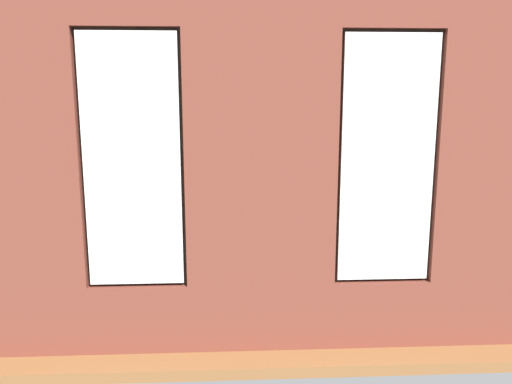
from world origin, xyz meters
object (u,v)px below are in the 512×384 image
object	(u,v)px
media_console	(53,248)
tv_flatscreen	(49,201)
remote_gray	(271,222)
potted_plant_beside_window_right	(76,240)
table_plant_small	(288,210)
potted_plant_corner_far_left	(495,265)
couch_left	(421,241)
papasan_chair	(187,204)
coffee_table	(263,224)
potted_plant_near_tv	(69,239)
potted_plant_foreground_right	(106,180)
cup_ceramic	(233,220)
candle_jar	(263,217)
potted_plant_by_left_couch	(365,219)
couch_by_window	(203,286)

from	to	relation	value
media_console	tv_flatscreen	distance (m)	0.64
remote_gray	potted_plant_beside_window_right	world-z (taller)	potted_plant_beside_window_right
table_plant_small	potted_plant_corner_far_left	world-z (taller)	potted_plant_corner_far_left
couch_left	papasan_chair	distance (m)	3.86
coffee_table	potted_plant_near_tv	bearing A→B (deg)	34.94
remote_gray	potted_plant_foreground_right	size ratio (longest dim) A/B	0.12
cup_ceramic	candle_jar	size ratio (longest dim) A/B	0.81
cup_ceramic	potted_plant_by_left_couch	xyz separation A→B (m)	(-2.10, -0.68, -0.17)
candle_jar	potted_plant_corner_far_left	world-z (taller)	potted_plant_corner_far_left
coffee_table	potted_plant_corner_far_left	distance (m)	3.24
tv_flatscreen	potted_plant_near_tv	xyz separation A→B (m)	(-0.55, 1.00, -0.24)
papasan_chair	media_console	bearing A→B (deg)	48.86
media_console	remote_gray	bearing A→B (deg)	-171.05
papasan_chair	potted_plant_near_tv	bearing A→B (deg)	69.38
couch_left	potted_plant_by_left_couch	bearing A→B (deg)	-166.82
potted_plant_foreground_right	potted_plant_corner_far_left	world-z (taller)	potted_plant_foreground_right
candle_jar	potted_plant_near_tv	size ratio (longest dim) A/B	0.12
remote_gray	potted_plant_near_tv	distance (m)	2.80
potted_plant_beside_window_right	remote_gray	bearing A→B (deg)	-132.86
candle_jar	table_plant_small	distance (m)	0.43
papasan_chair	table_plant_small	bearing A→B (deg)	145.26
papasan_chair	candle_jar	bearing A→B (deg)	133.60
media_console	potted_plant_foreground_right	bearing A→B (deg)	-98.82
cup_ceramic	remote_gray	xyz separation A→B (m)	(-0.54, 0.00, -0.04)
potted_plant_near_tv	potted_plant_beside_window_right	size ratio (longest dim) A/B	0.75
couch_by_window	potted_plant_by_left_couch	xyz separation A→B (m)	(-2.42, -2.81, -0.01)
potted_plant_foreground_right	potted_plant_near_tv	world-z (taller)	potted_plant_foreground_right
couch_by_window	potted_plant_near_tv	xyz separation A→B (m)	(1.52, -0.67, 0.33)
tv_flatscreen	potted_plant_beside_window_right	xyz separation A→B (m)	(-0.87, 1.77, -0.03)
coffee_table	potted_plant_by_left_couch	xyz separation A→B (m)	(-1.67, -0.55, -0.07)
table_plant_small	remote_gray	bearing A→B (deg)	45.26
table_plant_small	potted_plant_beside_window_right	world-z (taller)	potted_plant_beside_window_right
couch_left	coffee_table	size ratio (longest dim) A/B	1.28
coffee_table	potted_plant_by_left_couch	bearing A→B (deg)	-161.75
coffee_table	potted_plant_beside_window_right	world-z (taller)	potted_plant_beside_window_right
potted_plant_beside_window_right	papasan_chair	bearing A→B (deg)	-101.79
table_plant_small	tv_flatscreen	world-z (taller)	tv_flatscreen
potted_plant_foreground_right	potted_plant_corner_far_left	xyz separation A→B (m)	(-4.76, 3.63, -0.32)
cup_ceramic	tv_flatscreen	size ratio (longest dim) A/B	0.09
candle_jar	remote_gray	world-z (taller)	candle_jar
couch_by_window	tv_flatscreen	world-z (taller)	tv_flatscreen
tv_flatscreen	candle_jar	bearing A→B (deg)	-168.16
couch_left	remote_gray	size ratio (longest dim) A/B	10.80
media_console	tv_flatscreen	bearing A→B (deg)	-90.00
potted_plant_foreground_right	potted_plant_near_tv	size ratio (longest dim) A/B	1.39
potted_plant_beside_window_right	couch_left	bearing A→B (deg)	-158.69
papasan_chair	potted_plant_near_tv	world-z (taller)	potted_plant_near_tv
potted_plant_by_left_couch	potted_plant_corner_far_left	xyz separation A→B (m)	(-0.55, 2.91, 0.22)
potted_plant_corner_far_left	media_console	bearing A→B (deg)	-19.30
couch_by_window	cup_ceramic	bearing A→B (deg)	-98.66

